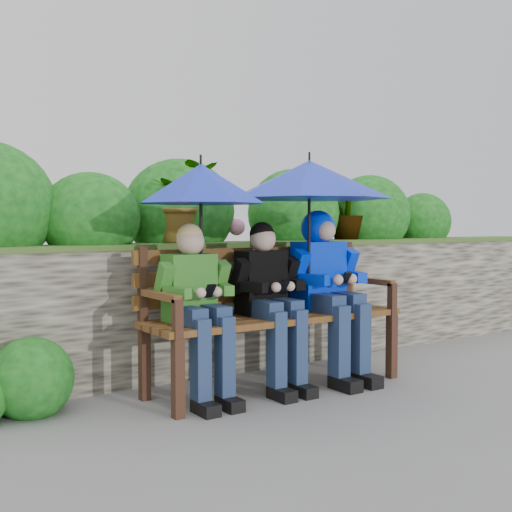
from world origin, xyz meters
TOP-DOWN VIEW (x-y plane):
  - ground at (0.00, 0.00)m, footprint 60.00×60.00m
  - garden_backdrop at (-0.08, 1.61)m, footprint 8.00×2.86m
  - park_bench at (0.12, 0.10)m, footprint 1.95×0.57m
  - boy_left at (-0.53, 0.01)m, footprint 0.50×0.57m
  - boy_middle at (0.05, 0.01)m, footprint 0.50×0.58m
  - boy_right at (0.59, 0.01)m, footprint 0.57×0.69m
  - umbrella_left at (-0.46, 0.07)m, footprint 0.86×0.86m
  - umbrella_right at (0.40, -0.00)m, footprint 1.19×1.19m

SIDE VIEW (x-z plane):
  - ground at x=0.00m, z-range 0.00..0.00m
  - park_bench at x=0.12m, z-range 0.07..1.10m
  - garden_backdrop at x=-0.08m, z-range -0.28..1.51m
  - boy_left at x=-0.53m, z-range 0.08..1.27m
  - boy_middle at x=0.05m, z-range 0.08..1.28m
  - boy_right at x=0.59m, z-range 0.12..1.40m
  - umbrella_left at x=-0.46m, z-range 1.00..1.89m
  - umbrella_right at x=0.40m, z-range 1.03..1.97m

